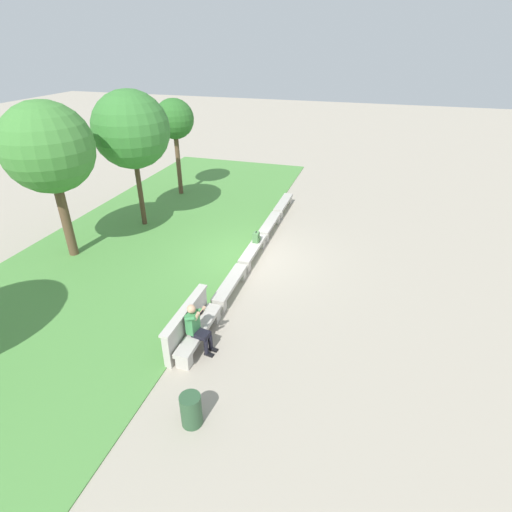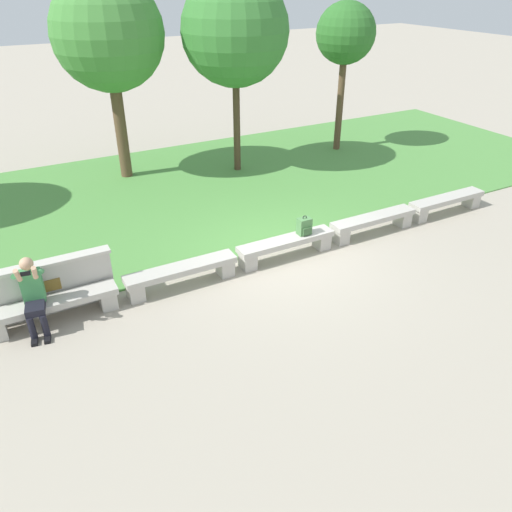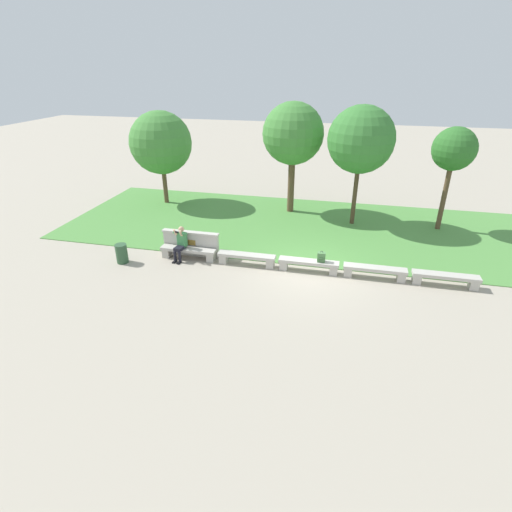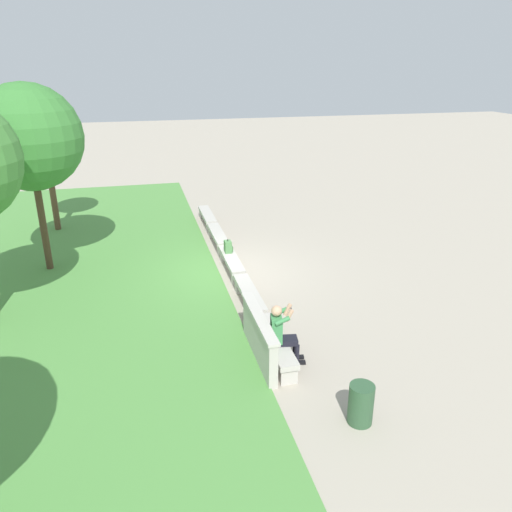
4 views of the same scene
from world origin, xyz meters
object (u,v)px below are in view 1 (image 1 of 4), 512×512
Objects in this scene: bench_main at (199,332)px; backpack at (256,237)px; tree_far_back at (48,149)px; trash_bin at (191,410)px; bench_near at (230,285)px; person_photographer at (197,326)px; bench_far at (270,225)px; bench_mid at (253,251)px; tree_behind_wall at (174,120)px; bench_end at (283,204)px; tree_right_background at (131,130)px.

backpack reaches higher than bench_main.
tree_far_back is 9.67m from trash_bin.
person_photographer is at bearing -178.31° from bench_near.
bench_far is 9.42m from trash_bin.
bench_mid is at bearing -75.55° from tree_far_back.
bench_end is at bearing -97.06° from tree_behind_wall.
backpack is (2.78, 0.00, 0.32)m from bench_near.
person_photographer is 12.05m from tree_behind_wall.
bench_end is (4.68, 0.00, 0.00)m from bench_mid.
trash_bin is at bearing -126.80° from tree_far_back.
tree_far_back is (-6.32, 6.35, 3.56)m from bench_end.
bench_end is at bearing 0.00° from bench_far.
trash_bin is (-7.48, -0.88, -0.25)m from backpack.
tree_behind_wall is at bearing 2.96° from tree_right_background.
tree_far_back reaches higher than bench_mid.
bench_mid is (4.68, 0.00, 0.00)m from bench_main.
trash_bin is at bearing -173.32° from backpack.
person_photographer reaches higher than bench_mid.
tree_far_back is at bearing 161.12° from tree_right_background.
tree_far_back is (0.71, 6.35, 3.56)m from bench_near.
bench_far is 5.12× the size of backpack.
tree_behind_wall is (10.05, 5.48, 3.30)m from bench_main.
bench_far is 0.41× the size of tree_right_background.
tree_far_back is (-2.08, 6.35, 3.24)m from backpack.
trash_bin is (-12.40, -6.35, -3.23)m from tree_behind_wall.
bench_mid is 7.09m from trash_bin.
person_photographer is at bearing -163.17° from bench_main.
bench_end is 4.26m from backpack.
person_photographer is 0.25× the size of tree_far_back.
backpack is at bearing 0.05° from bench_main.
bench_far is 1.93m from backpack.
bench_far is at bearing -118.86° from tree_behind_wall.
bench_near is at bearing -179.91° from backpack.
tree_behind_wall is (7.71, 5.48, 3.30)m from bench_near.
backpack is 0.57× the size of trash_bin.
tree_behind_wall reaches higher than backpack.
tree_right_background is (-3.87, -0.20, 0.30)m from tree_behind_wall.
backpack is 0.09× the size of tree_behind_wall.
person_photographer is 7.88m from tree_far_back.
bench_near is 4.68m from bench_far.
tree_far_back reaches higher than bench_near.
bench_near and bench_far have the same top height.
trash_bin is at bearing -174.69° from bench_far.
tree_right_background is (6.43, 5.36, 3.17)m from person_photographer.
tree_far_back is at bearing 104.45° from bench_mid.
tree_right_background is 3.31m from tree_far_back.
tree_far_back is at bearing 62.82° from person_photographer.
bench_near and bench_end have the same top height.
bench_near is at bearing 10.51° from trash_bin.
bench_end is 6.43m from tree_behind_wall.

